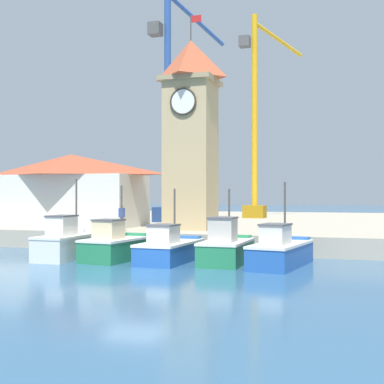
# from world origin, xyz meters

# --- Properties ---
(ground_plane) EXTENTS (300.00, 300.00, 0.00)m
(ground_plane) POSITION_xyz_m (0.00, 0.00, 0.00)
(ground_plane) COLOR #2D567A
(quay_wharf) EXTENTS (120.00, 40.00, 1.11)m
(quay_wharf) POSITION_xyz_m (0.00, 28.01, 0.56)
(quay_wharf) COLOR #A89E89
(quay_wharf) RESTS_ON ground
(fishing_boat_far_left) EXTENTS (1.90, 4.96, 4.19)m
(fishing_boat_far_left) POSITION_xyz_m (-5.54, 4.03, 0.80)
(fishing_boat_far_left) COLOR silver
(fishing_boat_far_left) RESTS_ON ground
(fishing_boat_left_outer) EXTENTS (2.48, 4.31, 3.82)m
(fishing_boat_left_outer) POSITION_xyz_m (-2.90, 4.05, 0.73)
(fishing_boat_left_outer) COLOR #237A4C
(fishing_boat_left_outer) RESTS_ON ground
(fishing_boat_left_inner) EXTENTS (2.20, 4.86, 3.64)m
(fishing_boat_left_inner) POSITION_xyz_m (-0.03, 4.20, 0.66)
(fishing_boat_left_inner) COLOR #2356A8
(fishing_boat_left_inner) RESTS_ON ground
(fishing_boat_mid_left) EXTENTS (2.07, 4.31, 3.63)m
(fishing_boat_mid_left) POSITION_xyz_m (2.79, 4.49, 0.76)
(fishing_boat_mid_left) COLOR #237A4C
(fishing_boat_mid_left) RESTS_ON ground
(fishing_boat_center) EXTENTS (2.58, 5.22, 3.95)m
(fishing_boat_center) POSITION_xyz_m (5.45, 4.27, 0.70)
(fishing_boat_center) COLOR #2356A8
(fishing_boat_center) RESTS_ON ground
(clock_tower) EXTENTS (3.41, 3.41, 13.78)m
(clock_tower) POSITION_xyz_m (-1.47, 12.04, 7.58)
(clock_tower) COLOR tan
(clock_tower) RESTS_ON quay_wharf
(warehouse_left) EXTENTS (10.52, 5.50, 5.09)m
(warehouse_left) POSITION_xyz_m (-10.77, 12.92, 3.72)
(warehouse_left) COLOR silver
(warehouse_left) RESTS_ON quay_wharf
(port_crane_near) EXTENTS (5.13, 7.74, 19.56)m
(port_crane_near) POSITION_xyz_m (-0.78, 30.15, 8.80)
(port_crane_near) COLOR #976E11
(port_crane_near) RESTS_ON quay_wharf
(port_crane_far) EXTENTS (4.61, 7.20, 18.88)m
(port_crane_far) POSITION_xyz_m (-6.14, 20.56, 8.27)
(port_crane_far) COLOR navy
(port_crane_far) RESTS_ON quay_wharf
(dock_worker_near_tower) EXTENTS (0.34, 0.22, 1.62)m
(dock_worker_near_tower) POSITION_xyz_m (-4.92, 9.03, 1.96)
(dock_worker_near_tower) COLOR #33333D
(dock_worker_near_tower) RESTS_ON quay_wharf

